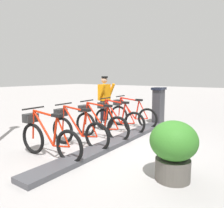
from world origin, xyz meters
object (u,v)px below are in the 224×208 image
bike_docked_1 (116,118)px  worker_near_rack (104,98)px  payment_kiosk (158,105)px  bike_docked_2 (99,123)px  planter_bush (173,147)px  bike_docked_3 (76,129)px  bike_docked_4 (47,137)px  bike_docked_0 (131,114)px

bike_docked_1 → worker_near_rack: (1.06, -0.82, 0.48)m
payment_kiosk → bike_docked_1: size_ratio=0.74×
bike_docked_2 → planter_bush: (-2.43, 1.16, 0.11)m
bike_docked_3 → planter_bush: (-2.43, 0.31, 0.11)m
worker_near_rack → planter_bush: (-3.49, 2.82, -0.37)m
bike_docked_1 → bike_docked_4: (0.00, 2.53, 0.00)m
bike_docked_0 → bike_docked_1: (0.00, 0.84, 0.00)m
bike_docked_3 → planter_bush: bearing=172.7°
bike_docked_0 → bike_docked_4: 3.37m
bike_docked_1 → bike_docked_4: 2.53m
bike_docked_1 → planter_bush: bike_docked_1 is taller
payment_kiosk → bike_docked_0: (0.57, 0.92, -0.24)m
bike_docked_3 → bike_docked_4: 0.84m
payment_kiosk → worker_near_rack: (1.63, 0.94, 0.24)m
bike_docked_3 → worker_near_rack: bearing=-67.1°
bike_docked_1 → bike_docked_3: size_ratio=1.00×
payment_kiosk → bike_docked_2: (0.57, 2.60, -0.24)m
bike_docked_4 → bike_docked_0: bearing=-90.0°
bike_docked_3 → worker_near_rack: 2.76m
payment_kiosk → bike_docked_2: size_ratio=0.74×
bike_docked_1 → planter_bush: (-2.43, 2.00, 0.11)m
bike_docked_0 → worker_near_rack: bearing=1.2°
payment_kiosk → planter_bush: payment_kiosk is taller
bike_docked_2 → planter_bush: size_ratio=1.77×
bike_docked_2 → worker_near_rack: size_ratio=1.04×
bike_docked_2 → planter_bush: bike_docked_2 is taller
bike_docked_4 → payment_kiosk: bearing=-97.6°
bike_docked_2 → planter_bush: 2.70m
bike_docked_2 → worker_near_rack: bearing=-57.5°
planter_bush → bike_docked_0: bearing=-49.4°
worker_near_rack → bike_docked_0: bearing=-178.8°
bike_docked_4 → bike_docked_3: bearing=-90.0°
bike_docked_0 → planter_bush: 3.74m
payment_kiosk → bike_docked_1: payment_kiosk is taller
bike_docked_2 → bike_docked_4: (0.00, 1.68, 0.00)m
payment_kiosk → bike_docked_1: (0.57, 1.76, -0.24)m
bike_docked_4 → planter_bush: bearing=-167.7°
bike_docked_0 → bike_docked_3: bearing=90.0°
bike_docked_0 → bike_docked_4: size_ratio=1.00×
bike_docked_0 → bike_docked_1: size_ratio=1.00×
bike_docked_1 → planter_bush: size_ratio=1.77×
bike_docked_0 → bike_docked_3: (0.00, 2.53, 0.00)m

